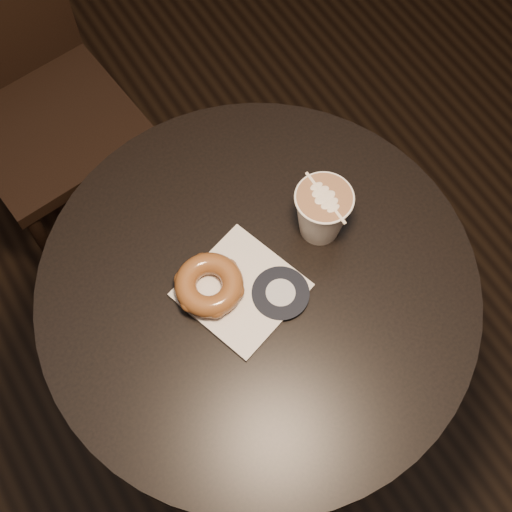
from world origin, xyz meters
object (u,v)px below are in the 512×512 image
(cafe_table, at_px, (258,327))
(chair, at_px, (18,74))
(pastry_bag, at_px, (241,290))
(latte_cup, at_px, (322,213))
(doughnut, at_px, (209,285))

(cafe_table, relative_size, chair, 0.81)
(pastry_bag, height_order, latte_cup, latte_cup)
(chair, relative_size, pastry_bag, 5.74)
(pastry_bag, bearing_deg, doughnut, 130.42)
(cafe_table, height_order, latte_cup, latte_cup)
(cafe_table, bearing_deg, doughnut, 156.04)
(cafe_table, relative_size, latte_cup, 7.38)
(cafe_table, xyz_separation_m, pastry_bag, (-0.03, 0.00, 0.20))
(doughnut, bearing_deg, chair, 94.55)
(chair, distance_m, pastry_bag, 0.83)
(cafe_table, distance_m, chair, 0.80)
(pastry_bag, xyz_separation_m, latte_cup, (0.17, 0.03, 0.05))
(chair, distance_m, latte_cup, 0.85)
(doughnut, bearing_deg, latte_cup, 0.29)
(cafe_table, bearing_deg, chair, 99.32)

